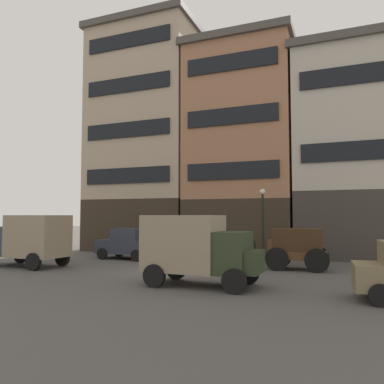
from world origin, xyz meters
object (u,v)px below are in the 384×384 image
(delivery_truck_near, at_px, (29,239))
(draft_horse, at_px, (237,242))
(cargo_wagon, at_px, (296,246))
(sedan_light, at_px, (128,244))
(delivery_truck_far, at_px, (198,247))
(pedestrian_officer, at_px, (180,245))
(streetlamp_curbside, at_px, (263,214))

(delivery_truck_near, bearing_deg, draft_horse, 21.47)
(cargo_wagon, bearing_deg, sedan_light, 174.82)
(draft_horse, bearing_deg, delivery_truck_near, -158.53)
(delivery_truck_far, bearing_deg, draft_horse, 89.89)
(delivery_truck_far, height_order, pedestrian_officer, delivery_truck_far)
(sedan_light, bearing_deg, delivery_truck_far, -42.80)
(cargo_wagon, relative_size, delivery_truck_far, 0.67)
(delivery_truck_near, height_order, pedestrian_officer, delivery_truck_near)
(pedestrian_officer, relative_size, streetlamp_curbside, 0.44)
(delivery_truck_near, bearing_deg, sedan_light, 58.81)
(draft_horse, height_order, delivery_truck_far, delivery_truck_far)
(draft_horse, distance_m, streetlamp_curbside, 3.06)
(cargo_wagon, bearing_deg, streetlamp_curbside, 129.26)
(cargo_wagon, relative_size, sedan_light, 0.78)
(draft_horse, bearing_deg, delivery_truck_far, -90.11)
(delivery_truck_near, distance_m, streetlamp_curbside, 12.61)
(sedan_light, bearing_deg, draft_horse, -7.35)
(cargo_wagon, height_order, delivery_truck_far, delivery_truck_far)
(sedan_light, height_order, streetlamp_curbside, streetlamp_curbside)
(delivery_truck_far, relative_size, sedan_light, 1.15)
(delivery_truck_near, bearing_deg, cargo_wagon, 16.87)
(cargo_wagon, relative_size, pedestrian_officer, 1.64)
(draft_horse, xyz_separation_m, delivery_truck_near, (-9.91, -3.90, 0.15))
(streetlamp_curbside, bearing_deg, delivery_truck_far, -95.96)
(draft_horse, distance_m, delivery_truck_far, 5.57)
(delivery_truck_far, bearing_deg, pedestrian_officer, 119.33)
(cargo_wagon, height_order, pedestrian_officer, cargo_wagon)
(streetlamp_curbside, bearing_deg, delivery_truck_near, -148.91)
(pedestrian_officer, bearing_deg, sedan_light, 169.68)
(delivery_truck_far, relative_size, streetlamp_curbside, 1.06)
(draft_horse, distance_m, delivery_truck_near, 10.65)
(delivery_truck_near, distance_m, delivery_truck_far, 10.04)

